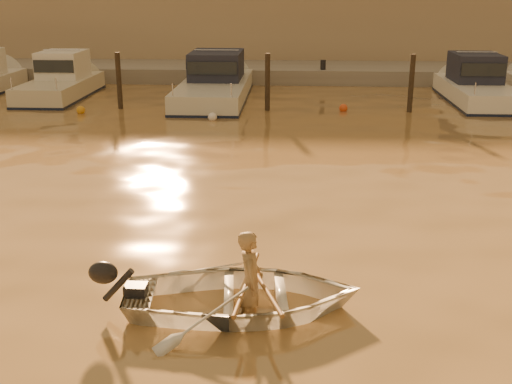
# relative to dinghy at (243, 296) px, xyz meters

# --- Properties ---
(ground_plane) EXTENTS (160.00, 160.00, 0.00)m
(ground_plane) POSITION_rel_dinghy_xyz_m (-0.08, 0.80, -0.22)
(ground_plane) COLOR olive
(ground_plane) RESTS_ON ground
(dinghy) EXTENTS (3.47, 2.63, 0.68)m
(dinghy) POSITION_rel_dinghy_xyz_m (0.00, 0.00, 0.00)
(dinghy) COLOR silver
(dinghy) RESTS_ON ground_plane
(person) EXTENTS (0.40, 0.57, 1.47)m
(person) POSITION_rel_dinghy_xyz_m (0.10, 0.01, 0.22)
(person) COLOR #95754A
(person) RESTS_ON dinghy
(outboard_motor) EXTENTS (0.93, 0.48, 0.70)m
(outboard_motor) POSITION_rel_dinghy_xyz_m (-1.49, -0.14, 0.06)
(outboard_motor) COLOR black
(outboard_motor) RESTS_ON dinghy
(oar_port) EXTENTS (0.68, 2.02, 0.13)m
(oar_port) POSITION_rel_dinghy_xyz_m (0.25, 0.02, 0.20)
(oar_port) COLOR brown
(oar_port) RESTS_ON dinghy
(oar_starboard) EXTENTS (0.24, 2.10, 0.13)m
(oar_starboard) POSITION_rel_dinghy_xyz_m (0.05, 0.00, 0.20)
(oar_starboard) COLOR olive
(oar_starboard) RESTS_ON dinghy
(moored_boat_1) EXTENTS (2.03, 6.12, 1.75)m
(moored_boat_1) POSITION_rel_dinghy_xyz_m (-8.55, 16.80, 0.41)
(moored_boat_1) COLOR beige
(moored_boat_1) RESTS_ON ground_plane
(moored_boat_2) EXTENTS (2.46, 8.19, 1.75)m
(moored_boat_2) POSITION_rel_dinghy_xyz_m (-2.42, 16.80, 0.41)
(moored_boat_2) COLOR beige
(moored_boat_2) RESTS_ON ground_plane
(moored_boat_4) EXTENTS (2.13, 6.60, 1.75)m
(moored_boat_4) POSITION_rel_dinghy_xyz_m (7.61, 16.80, 0.41)
(moored_boat_4) COLOR white
(moored_boat_4) RESTS_ON ground_plane
(piling_1) EXTENTS (0.18, 0.18, 2.20)m
(piling_1) POSITION_rel_dinghy_xyz_m (-5.58, 14.60, 0.68)
(piling_1) COLOR #2D2319
(piling_1) RESTS_ON ground_plane
(piling_2) EXTENTS (0.18, 0.18, 2.20)m
(piling_2) POSITION_rel_dinghy_xyz_m (-0.28, 14.60, 0.68)
(piling_2) COLOR #2D2319
(piling_2) RESTS_ON ground_plane
(piling_3) EXTENTS (0.18, 0.18, 2.20)m
(piling_3) POSITION_rel_dinghy_xyz_m (4.72, 14.60, 0.68)
(piling_3) COLOR #2D2319
(piling_3) RESTS_ON ground_plane
(fender_b) EXTENTS (0.30, 0.30, 0.30)m
(fender_b) POSITION_rel_dinghy_xyz_m (-6.76, 13.73, -0.12)
(fender_b) COLOR orange
(fender_b) RESTS_ON ground_plane
(fender_c) EXTENTS (0.30, 0.30, 0.30)m
(fender_c) POSITION_rel_dinghy_xyz_m (-2.02, 12.81, -0.12)
(fender_c) COLOR white
(fender_c) RESTS_ON ground_plane
(fender_d) EXTENTS (0.30, 0.30, 0.30)m
(fender_d) POSITION_rel_dinghy_xyz_m (2.42, 14.65, -0.12)
(fender_d) COLOR #CF4718
(fender_d) RESTS_ON ground_plane
(quay) EXTENTS (52.00, 4.00, 1.00)m
(quay) POSITION_rel_dinghy_xyz_m (-0.08, 22.30, -0.07)
(quay) COLOR gray
(quay) RESTS_ON ground_plane
(waterfront_building) EXTENTS (46.00, 7.00, 4.80)m
(waterfront_building) POSITION_rel_dinghy_xyz_m (-0.08, 27.80, 2.18)
(waterfront_building) COLOR #9E8466
(waterfront_building) RESTS_ON quay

